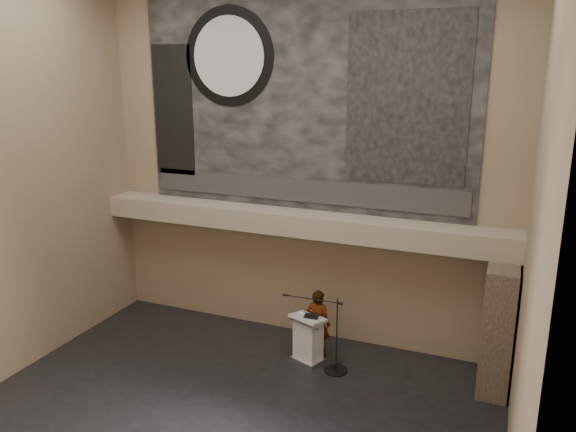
% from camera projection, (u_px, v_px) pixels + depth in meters
% --- Properties ---
extents(floor, '(10.00, 10.00, 0.00)m').
position_uv_depth(floor, '(224.00, 419.00, 10.66)').
color(floor, black).
rests_on(floor, ground).
extents(wall_back, '(10.00, 0.02, 8.50)m').
position_uv_depth(wall_back, '(301.00, 165.00, 13.14)').
color(wall_back, '#8A7257').
rests_on(wall_back, floor).
extents(wall_front, '(10.00, 0.02, 8.50)m').
position_uv_depth(wall_front, '(32.00, 282.00, 5.99)').
color(wall_front, '#8A7257').
rests_on(wall_front, floor).
extents(wall_left, '(0.02, 8.00, 8.50)m').
position_uv_depth(wall_left, '(1.00, 180.00, 11.40)').
color(wall_left, '#8A7257').
rests_on(wall_left, floor).
extents(wall_right, '(0.02, 8.00, 8.50)m').
position_uv_depth(wall_right, '(535.00, 233.00, 7.73)').
color(wall_right, '#8A7257').
rests_on(wall_right, floor).
extents(soffit, '(10.00, 0.80, 0.50)m').
position_uv_depth(soffit, '(294.00, 222.00, 13.12)').
color(soffit, gray).
rests_on(soffit, wall_back).
extents(sprinkler_left, '(0.04, 0.04, 0.06)m').
position_uv_depth(sprinkler_left, '(233.00, 227.00, 13.73)').
color(sprinkler_left, '#B2893D').
rests_on(sprinkler_left, soffit).
extents(sprinkler_right, '(0.04, 0.04, 0.06)m').
position_uv_depth(sprinkler_right, '(373.00, 244.00, 12.45)').
color(sprinkler_right, '#B2893D').
rests_on(sprinkler_right, soffit).
extents(banner, '(8.00, 0.05, 5.00)m').
position_uv_depth(banner, '(301.00, 102.00, 12.74)').
color(banner, black).
rests_on(banner, wall_back).
extents(banner_text_strip, '(7.76, 0.02, 0.55)m').
position_uv_depth(banner_text_strip, '(300.00, 190.00, 13.23)').
color(banner_text_strip, '#2A2A2A').
rests_on(banner_text_strip, banner).
extents(banner_clock_rim, '(2.30, 0.02, 2.30)m').
position_uv_depth(banner_clock_rim, '(229.00, 56.00, 13.10)').
color(banner_clock_rim, black).
rests_on(banner_clock_rim, banner).
extents(banner_clock_face, '(1.84, 0.02, 1.84)m').
position_uv_depth(banner_clock_face, '(228.00, 56.00, 13.09)').
color(banner_clock_face, silver).
rests_on(banner_clock_face, banner).
extents(banner_building_print, '(2.60, 0.02, 3.60)m').
position_uv_depth(banner_building_print, '(407.00, 100.00, 11.79)').
color(banner_building_print, black).
rests_on(banner_building_print, banner).
extents(banner_brick_print, '(1.10, 0.02, 3.20)m').
position_uv_depth(banner_brick_print, '(173.00, 111.00, 14.03)').
color(banner_brick_print, black).
rests_on(banner_brick_print, banner).
extents(stone_pier, '(0.60, 1.40, 2.70)m').
position_uv_depth(stone_pier, '(498.00, 327.00, 11.42)').
color(stone_pier, '#44352A').
rests_on(stone_pier, floor).
extents(lectern, '(0.88, 0.75, 1.14)m').
position_uv_depth(lectern, '(308.00, 339.00, 12.61)').
color(lectern, silver).
rests_on(lectern, floor).
extents(binder, '(0.35, 0.30, 0.04)m').
position_uv_depth(binder, '(311.00, 316.00, 12.43)').
color(binder, black).
rests_on(binder, lectern).
extents(papers, '(0.26, 0.34, 0.00)m').
position_uv_depth(papers, '(302.00, 315.00, 12.50)').
color(papers, white).
rests_on(papers, lectern).
extents(speaker_person, '(0.61, 0.41, 1.62)m').
position_uv_depth(speaker_person, '(318.00, 323.00, 12.78)').
color(speaker_person, silver).
rests_on(speaker_person, floor).
extents(mic_stand, '(1.50, 0.52, 1.71)m').
position_uv_depth(mic_stand, '(334.00, 360.00, 12.28)').
color(mic_stand, black).
rests_on(mic_stand, floor).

